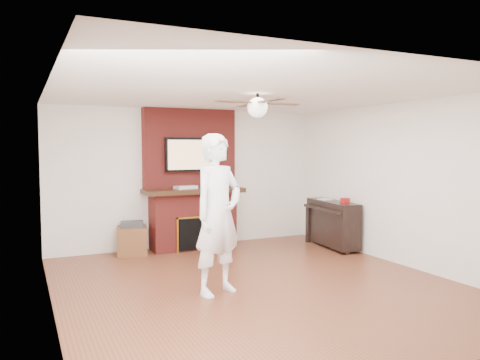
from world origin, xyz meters
name	(u,v)px	position (x,y,z in m)	size (l,w,h in m)	color
room_shell	(257,190)	(0.00, 0.00, 1.25)	(5.36, 5.86, 2.86)	#5B2C1A
fireplace	(192,193)	(0.00, 2.55, 1.00)	(1.78, 0.64, 2.50)	maroon
tv	(193,155)	(0.00, 2.50, 1.68)	(1.00, 0.08, 0.60)	black
ceiling_fan	(258,107)	(0.00, 0.00, 2.33)	(1.21, 1.21, 0.31)	black
person	(218,214)	(-0.60, -0.11, 0.99)	(0.73, 0.48, 1.98)	white
side_table	(132,239)	(-1.10, 2.48, 0.26)	(0.57, 0.57, 0.56)	brown
piano	(332,223)	(2.29, 1.47, 0.45)	(0.60, 1.32, 0.93)	black
cable_box	(186,187)	(-0.15, 2.45, 1.11)	(0.38, 0.22, 0.05)	silver
candle_orange	(186,248)	(-0.19, 2.33, 0.05)	(0.08, 0.08, 0.11)	red
candle_green	(200,247)	(0.07, 2.32, 0.04)	(0.07, 0.07, 0.09)	#428736
candle_cream	(205,246)	(0.15, 2.32, 0.06)	(0.07, 0.07, 0.12)	beige
candle_blue	(212,247)	(0.29, 2.31, 0.04)	(0.06, 0.06, 0.07)	#3A53AE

